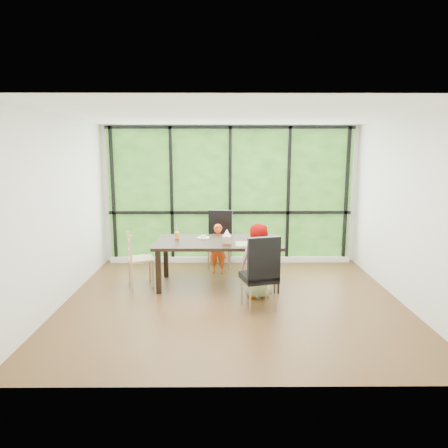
# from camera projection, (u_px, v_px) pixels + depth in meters

# --- Properties ---
(ground) EXTENTS (5.00, 5.00, 0.00)m
(ground) POSITION_uv_depth(u_px,v_px,m) (233.00, 301.00, 6.10)
(ground) COLOR black
(ground) RESTS_ON ground
(back_wall) EXTENTS (5.00, 0.00, 5.00)m
(back_wall) POSITION_uv_depth(u_px,v_px,m) (230.00, 195.00, 8.07)
(back_wall) COLOR silver
(back_wall) RESTS_ON ground
(foliage_backdrop) EXTENTS (4.80, 0.02, 2.65)m
(foliage_backdrop) POSITION_uv_depth(u_px,v_px,m) (230.00, 195.00, 8.05)
(foliage_backdrop) COLOR #204517
(foliage_backdrop) RESTS_ON back_wall
(window_mullions) EXTENTS (4.80, 0.06, 2.65)m
(window_mullions) POSITION_uv_depth(u_px,v_px,m) (230.00, 195.00, 8.01)
(window_mullions) COLOR black
(window_mullions) RESTS_ON back_wall
(window_sill) EXTENTS (4.80, 0.12, 0.10)m
(window_sill) POSITION_uv_depth(u_px,v_px,m) (230.00, 259.00, 8.21)
(window_sill) COLOR silver
(window_sill) RESTS_ON ground
(dining_table) EXTENTS (2.13, 1.23, 0.75)m
(dining_table) POSITION_uv_depth(u_px,v_px,m) (218.00, 263.00, 6.78)
(dining_table) COLOR black
(dining_table) RESTS_ON ground
(chair_window_leather) EXTENTS (0.50, 0.50, 1.08)m
(chair_window_leather) POSITION_uv_depth(u_px,v_px,m) (219.00, 240.00, 7.75)
(chair_window_leather) COLOR black
(chair_window_leather) RESTS_ON ground
(chair_interior_leather) EXTENTS (0.56, 0.56, 1.08)m
(chair_interior_leather) POSITION_uv_depth(u_px,v_px,m) (259.00, 272.00, 5.73)
(chair_interior_leather) COLOR black
(chair_interior_leather) RESTS_ON ground
(chair_end_beech) EXTENTS (0.51, 0.52, 0.90)m
(chair_end_beech) POSITION_uv_depth(u_px,v_px,m) (141.00, 259.00, 6.73)
(chair_end_beech) COLOR tan
(chair_end_beech) RESTS_ON ground
(child_toddler) EXTENTS (0.36, 0.26, 0.91)m
(child_toddler) POSITION_uv_depth(u_px,v_px,m) (218.00, 249.00, 7.40)
(child_toddler) COLOR #E54B13
(child_toddler) RESTS_ON ground
(child_older) EXTENTS (0.62, 0.46, 1.14)m
(child_older) POSITION_uv_depth(u_px,v_px,m) (258.00, 261.00, 6.16)
(child_older) COLOR gray
(child_older) RESTS_ON ground
(placemat) EXTENTS (0.49, 0.36, 0.01)m
(placemat) POSITION_uv_depth(u_px,v_px,m) (251.00, 244.00, 6.48)
(placemat) COLOR tan
(placemat) RESTS_ON dining_table
(plate_far) EXTENTS (0.21, 0.21, 0.01)m
(plate_far) POSITION_uv_depth(u_px,v_px,m) (203.00, 238.00, 6.92)
(plate_far) COLOR white
(plate_far) RESTS_ON dining_table
(plate_near) EXTENTS (0.25, 0.25, 0.02)m
(plate_near) POSITION_uv_depth(u_px,v_px,m) (254.00, 243.00, 6.51)
(plate_near) COLOR white
(plate_near) RESTS_ON dining_table
(orange_cup) EXTENTS (0.07, 0.07, 0.11)m
(orange_cup) POSITION_uv_depth(u_px,v_px,m) (177.00, 235.00, 6.88)
(orange_cup) COLOR orange
(orange_cup) RESTS_ON dining_table
(green_cup) EXTENTS (0.08, 0.08, 0.13)m
(green_cup) POSITION_uv_depth(u_px,v_px,m) (273.00, 241.00, 6.41)
(green_cup) COLOR green
(green_cup) RESTS_ON dining_table
(tissue_box) EXTENTS (0.14, 0.14, 0.12)m
(tissue_box) POSITION_uv_depth(u_px,v_px,m) (227.00, 240.00, 6.52)
(tissue_box) COLOR tan
(tissue_box) RESTS_ON dining_table
(crepe_rolls_far) EXTENTS (0.10, 0.12, 0.04)m
(crepe_rolls_far) POSITION_uv_depth(u_px,v_px,m) (203.00, 236.00, 6.92)
(crepe_rolls_far) COLOR tan
(crepe_rolls_far) RESTS_ON plate_far
(crepe_rolls_near) EXTENTS (0.05, 0.12, 0.04)m
(crepe_rolls_near) POSITION_uv_depth(u_px,v_px,m) (254.00, 242.00, 6.51)
(crepe_rolls_near) COLOR tan
(crepe_rolls_near) RESTS_ON plate_near
(straw_white) EXTENTS (0.01, 0.04, 0.20)m
(straw_white) POSITION_uv_depth(u_px,v_px,m) (177.00, 230.00, 6.86)
(straw_white) COLOR white
(straw_white) RESTS_ON orange_cup
(straw_pink) EXTENTS (0.01, 0.04, 0.20)m
(straw_pink) POSITION_uv_depth(u_px,v_px,m) (273.00, 234.00, 6.39)
(straw_pink) COLOR pink
(straw_pink) RESTS_ON green_cup
(tissue) EXTENTS (0.12, 0.12, 0.11)m
(tissue) POSITION_uv_depth(u_px,v_px,m) (227.00, 233.00, 6.50)
(tissue) COLOR white
(tissue) RESTS_ON tissue_box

